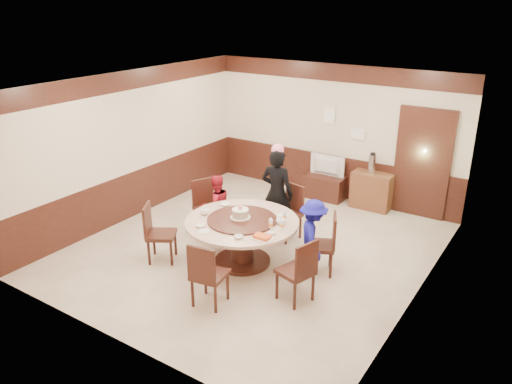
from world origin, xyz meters
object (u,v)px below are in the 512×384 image
Objects in this scene: tv_stand at (325,187)px; television at (326,166)px; person_blue at (313,236)px; banquet_table at (242,233)px; thermos at (372,164)px; shrimp_platter at (262,237)px; side_cabinet at (372,191)px; person_red at (216,206)px; birthday_cake at (240,213)px; person_standing at (277,193)px.

television reaches higher than tv_stand.
banquet_table is at bearing 72.43° from person_blue.
thermos reaches higher than banquet_table.
banquet_table is 0.76m from shrimp_platter.
shrimp_platter is at bearing 101.08° from television.
side_cabinet is 0.57m from thermos.
person_red reaches higher than banquet_table.
birthday_cake is 3.44m from side_cabinet.
side_cabinet is at bearing 85.52° from shrimp_platter.
person_blue is 3.12m from tv_stand.
television is at bearing 101.52° from shrimp_platter.
person_red is 1.10m from birthday_cake.
birthday_cake is at bearing 154.09° from banquet_table.
banquet_table is 1.51× the size of person_blue.
person_standing reaches higher than thermos.
person_standing is at bearing 149.97° from person_red.
thermos is at bearing 1.74° from tv_stand.
banquet_table is at bearing 86.80° from person_standing.
person_blue is 0.91m from shrimp_platter.
birthday_cake is 3.40m from thermos.
banquet_table is 2.12× the size of tv_stand.
person_blue is 2.91m from side_cabinet.
television is (0.00, 0.00, 0.47)m from tv_stand.
tv_stand is (-0.08, 3.24, -0.60)m from birthday_cake.
banquet_table is 2.25× the size of side_cabinet.
banquet_table is 2.35× the size of television.
person_standing is (-0.06, 1.16, 0.28)m from banquet_table.
person_red is at bearing -123.81° from thermos.
person_red is 1.35× the size of tv_stand.
tv_stand is (-0.74, 3.64, -0.53)m from shrimp_platter.
birthday_cake is 0.40× the size of side_cabinet.
thermos is (-0.04, 0.00, 0.56)m from side_cabinet.
television is at bearing -94.18° from person_standing.
person_red is 2.82m from television.
shrimp_platter is (0.67, -1.54, -0.04)m from person_standing.
person_blue is 3.71× the size of birthday_cake.
person_standing is 2.18m from tv_stand.
person_standing is at bearing -88.14° from tv_stand.
shrimp_platter is 0.35× the size of tv_stand.
side_cabinet is (0.29, 3.67, -0.40)m from shrimp_platter.
thermos is at bearing 173.30° from person_red.
person_standing is 1.14m from birthday_cake.
tv_stand is (-0.13, 3.27, -0.28)m from banquet_table.
person_red reaches higher than side_cabinet.
thermos is (0.92, 2.14, 0.13)m from person_standing.
person_red is 3.30m from side_cabinet.
shrimp_platter is (0.62, -0.38, 0.24)m from banquet_table.
banquet_table is 3.28m from tv_stand.
television reaches higher than shrimp_platter.
person_standing is 1.10m from person_red.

